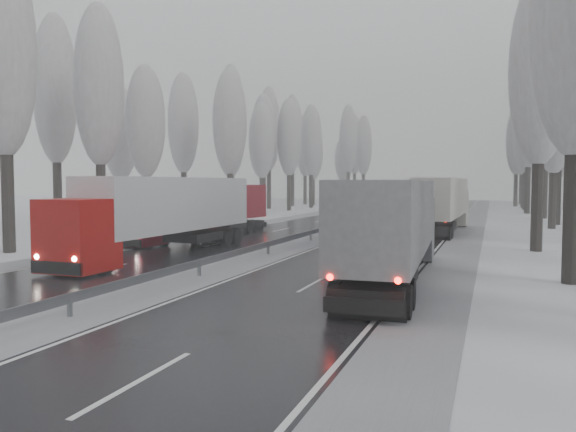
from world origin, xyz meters
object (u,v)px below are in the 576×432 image
Objects in this scene: truck_blue_box at (370,211)px; truck_red_red at (203,207)px; box_truck_distant at (437,199)px; truck_red_white at (163,210)px; truck_grey_tarp at (394,223)px; truck_cream_box at (444,201)px.

truck_red_red is (-12.16, -1.85, 0.14)m from truck_blue_box.
truck_red_white is at bearing -94.50° from box_truck_distant.
truck_grey_tarp is at bearing -32.45° from truck_red_red.
truck_red_white is 10.29m from truck_red_red.
truck_grey_tarp is 24.77m from truck_cream_box.
truck_red_white reaches higher than truck_grey_tarp.
truck_cream_box is (-0.01, 24.77, 0.17)m from truck_grey_tarp.
box_truck_distant is 55.82m from truck_red_red.
box_truck_distant is at bearing 90.75° from truck_grey_tarp.
truck_cream_box is 25.03m from truck_red_white.
truck_red_white reaches higher than truck_blue_box.
truck_blue_box is 0.84× the size of truck_red_white.
truck_red_white is (-9.28, -11.72, 0.41)m from truck_blue_box.
truck_cream_box is at bearing 67.94° from truck_blue_box.
truck_blue_box is 1.72× the size of box_truck_distant.
truck_grey_tarp reaches higher than truck_blue_box.
truck_blue_box is at bearing -112.19° from truck_cream_box.
truck_blue_box is 14.96m from truck_red_white.
truck_cream_box is at bearing 58.24° from truck_red_white.
truck_grey_tarp reaches higher than truck_red_red.
box_truck_distant is 65.04m from truck_red_white.
box_truck_distant is 0.49× the size of truck_red_white.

